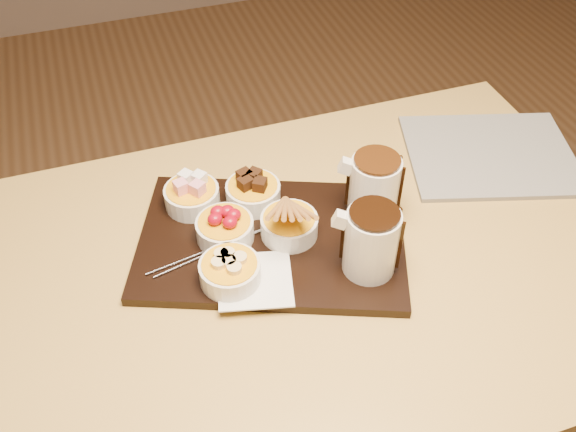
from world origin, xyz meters
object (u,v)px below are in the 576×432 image
object	(u,v)px
bowl_strawberries	(225,230)
pitcher_milk_chocolate	(374,188)
newspaper	(490,155)
pitcher_dark_chocolate	(371,242)
serving_board	(272,241)
dining_table	(303,300)

from	to	relation	value
bowl_strawberries	pitcher_milk_chocolate	world-z (taller)	pitcher_milk_chocolate
pitcher_milk_chocolate	newspaper	distance (m)	0.33
pitcher_dark_chocolate	pitcher_milk_chocolate	world-z (taller)	same
serving_board	newspaper	bearing A→B (deg)	32.18
bowl_strawberries	serving_board	bearing A→B (deg)	-18.21
pitcher_milk_chocolate	newspaper	xyz separation A→B (m)	(0.31, 0.09, -0.07)
pitcher_milk_chocolate	newspaper	world-z (taller)	pitcher_milk_chocolate
dining_table	pitcher_milk_chocolate	world-z (taller)	pitcher_milk_chocolate
newspaper	serving_board	bearing A→B (deg)	-153.19
serving_board	newspaper	xyz separation A→B (m)	(0.49, 0.09, -0.00)
serving_board	pitcher_milk_chocolate	xyz separation A→B (m)	(0.19, 0.00, 0.07)
serving_board	pitcher_milk_chocolate	size ratio (longest dim) A/B	3.84
serving_board	pitcher_dark_chocolate	xyz separation A→B (m)	(0.13, -0.12, 0.07)
dining_table	bowl_strawberries	bearing A→B (deg)	142.52
dining_table	pitcher_milk_chocolate	xyz separation A→B (m)	(0.15, 0.06, 0.18)
newspaper	pitcher_dark_chocolate	bearing A→B (deg)	-133.87
bowl_strawberries	pitcher_dark_chocolate	world-z (taller)	pitcher_dark_chocolate
newspaper	pitcher_milk_chocolate	bearing A→B (deg)	-147.09
dining_table	serving_board	world-z (taller)	serving_board
serving_board	pitcher_dark_chocolate	world-z (taller)	pitcher_dark_chocolate
bowl_strawberries	newspaper	xyz separation A→B (m)	(0.57, 0.07, -0.03)
dining_table	serving_board	distance (m)	0.13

